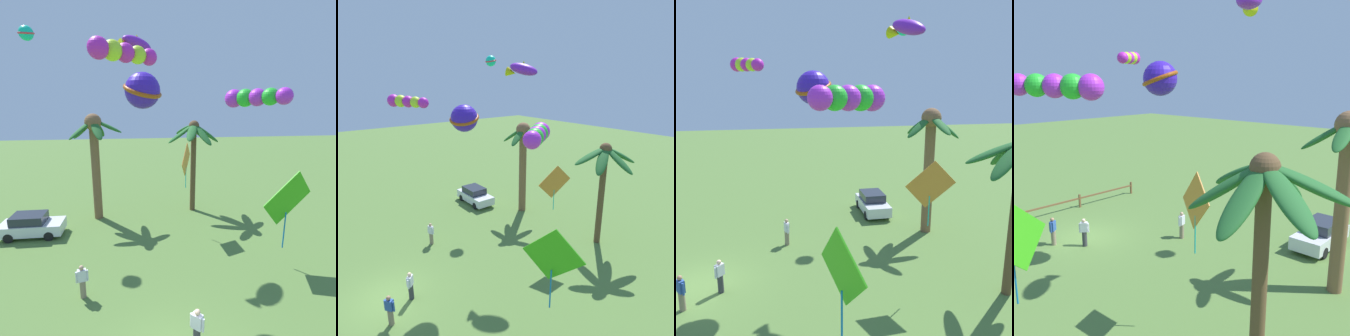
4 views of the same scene
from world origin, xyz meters
The scene contains 14 objects.
ground_plane centered at (0.00, 0.00, 0.00)m, with size 120.00×120.00×0.00m, color #567A38.
palm_tree_0 centered at (3.35, 13.59, 5.61)m, with size 4.12×4.45×7.22m.
palm_tree_1 centered at (-4.04, 12.92, 5.44)m, with size 3.78×3.63×7.79m.
parked_car_0 centered at (-8.00, 10.50, 0.75)m, with size 3.91×1.76×1.51m.
spectator_0 centered at (0.76, 0.99, 0.81)m, with size 0.44×0.42×1.59m.
spectator_1 centered at (-3.68, 4.15, 0.81)m, with size 0.54×0.31×1.59m.
spectator_2 centered at (1.85, -0.40, 0.81)m, with size 0.46×0.41×1.59m.
kite_diamond_0 centered at (6.47, 5.45, 3.68)m, with size 3.00×0.85×4.27m.
kite_ball_1 centered at (-0.80, 5.52, 9.01)m, with size 2.39×2.38×1.56m.
kite_tube_2 centered at (-1.52, 2.51, 10.04)m, with size 2.16×1.59×0.68m.
kite_diamond_3 centered at (2.10, 10.21, 4.88)m, with size 0.92×1.97×2.99m.
kite_fish_4 centered at (-1.00, 10.02, 11.77)m, with size 2.29×1.83×1.11m.
kite_ball_5 centered at (-7.59, 12.26, 12.66)m, with size 1.06×1.06×0.88m.
kite_tube_6 centered at (4.59, 6.14, 8.75)m, with size 2.42×2.87×0.92m.
Camera 2 is at (14.08, -3.09, 11.13)m, focal length 31.53 mm.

